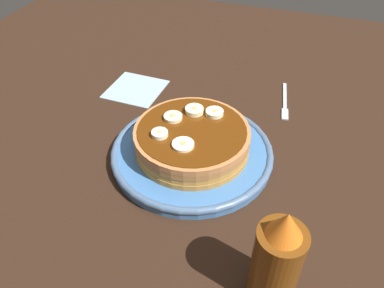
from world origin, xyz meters
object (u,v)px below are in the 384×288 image
(banana_slice_1, at_px, (160,134))
(fork, at_px, (285,102))
(syrup_bottle, at_px, (277,260))
(pancake_stack, at_px, (192,140))
(banana_slice_2, at_px, (173,117))
(napkin, at_px, (136,89))
(plate, at_px, (192,152))
(banana_slice_4, at_px, (215,113))
(banana_slice_0, at_px, (183,145))
(banana_slice_3, at_px, (194,111))

(banana_slice_1, height_order, fork, banana_slice_1)
(banana_slice_1, xyz_separation_m, syrup_bottle, (-0.16, -0.21, 0.00))
(pancake_stack, xyz_separation_m, banana_slice_1, (-0.03, 0.04, 0.02))
(pancake_stack, xyz_separation_m, banana_slice_2, (0.02, 0.04, 0.02))
(napkin, relative_size, syrup_bottle, 0.76)
(plate, height_order, fork, plate)
(banana_slice_1, xyz_separation_m, banana_slice_4, (0.08, -0.07, 0.00))
(banana_slice_0, height_order, fork, banana_slice_0)
(napkin, bearing_deg, banana_slice_0, -138.17)
(plate, xyz_separation_m, banana_slice_1, (-0.03, 0.04, 0.05))
(plate, relative_size, banana_slice_0, 7.91)
(banana_slice_3, bearing_deg, banana_slice_0, -172.24)
(banana_slice_2, bearing_deg, banana_slice_0, -146.15)
(plate, xyz_separation_m, banana_slice_2, (0.02, 0.04, 0.05))
(banana_slice_0, bearing_deg, plate, 0.75)
(pancake_stack, bearing_deg, banana_slice_4, -24.29)
(napkin, bearing_deg, pancake_stack, -131.88)
(plate, height_order, banana_slice_0, banana_slice_0)
(banana_slice_1, height_order, banana_slice_4, same)
(banana_slice_0, height_order, napkin, banana_slice_0)
(banana_slice_2, bearing_deg, napkin, 44.62)
(fork, bearing_deg, pancake_stack, 149.27)
(banana_slice_4, height_order, fork, banana_slice_4)
(plate, xyz_separation_m, fork, (0.21, -0.13, -0.01))
(napkin, bearing_deg, banana_slice_2, -135.38)
(banana_slice_3, distance_m, banana_slice_4, 0.03)
(banana_slice_1, height_order, syrup_bottle, syrup_bottle)
(banana_slice_1, relative_size, banana_slice_3, 0.85)
(banana_slice_4, xyz_separation_m, napkin, (0.11, 0.20, -0.06))
(napkin, height_order, syrup_bottle, syrup_bottle)
(banana_slice_1, height_order, napkin, banana_slice_1)
(plate, height_order, banana_slice_4, banana_slice_4)
(banana_slice_4, bearing_deg, banana_slice_2, 118.54)
(banana_slice_2, bearing_deg, fork, -40.23)
(syrup_bottle, bearing_deg, banana_slice_0, 47.09)
(banana_slice_0, bearing_deg, banana_slice_2, 33.85)
(banana_slice_3, bearing_deg, banana_slice_2, 135.59)
(plate, distance_m, banana_slice_4, 0.08)
(plate, distance_m, banana_slice_1, 0.07)
(banana_slice_1, relative_size, fork, 0.20)
(banana_slice_1, distance_m, napkin, 0.24)
(banana_slice_2, distance_m, banana_slice_3, 0.04)
(syrup_bottle, bearing_deg, banana_slice_1, 51.67)
(pancake_stack, height_order, banana_slice_4, banana_slice_4)
(banana_slice_2, bearing_deg, banana_slice_4, -61.46)
(syrup_bottle, bearing_deg, plate, 40.32)
(banana_slice_1, distance_m, banana_slice_3, 0.08)
(fork, xyz_separation_m, syrup_bottle, (-0.41, -0.04, 0.06))
(banana_slice_0, xyz_separation_m, banana_slice_4, (0.09, -0.02, 0.00))
(pancake_stack, distance_m, banana_slice_0, 0.05)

